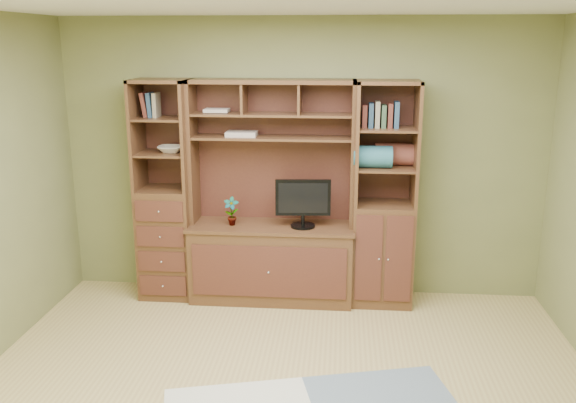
# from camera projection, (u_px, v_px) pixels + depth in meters

# --- Properties ---
(room) EXTENTS (4.60, 4.10, 2.64)m
(room) POSITION_uv_depth(u_px,v_px,m) (281.00, 220.00, 3.79)
(room) COLOR tan
(room) RESTS_ON ground
(center_hutch) EXTENTS (1.54, 0.53, 2.05)m
(center_hutch) POSITION_uv_depth(u_px,v_px,m) (271.00, 194.00, 5.56)
(center_hutch) COLOR #51311C
(center_hutch) RESTS_ON ground
(left_tower) EXTENTS (0.50, 0.45, 2.05)m
(left_tower) POSITION_uv_depth(u_px,v_px,m) (165.00, 191.00, 5.68)
(left_tower) COLOR #51311C
(left_tower) RESTS_ON ground
(right_tower) EXTENTS (0.55, 0.45, 2.05)m
(right_tower) POSITION_uv_depth(u_px,v_px,m) (384.00, 195.00, 5.51)
(right_tower) COLOR #51311C
(right_tower) RESTS_ON ground
(monitor) EXTENTS (0.52, 0.26, 0.61)m
(monitor) POSITION_uv_depth(u_px,v_px,m) (303.00, 195.00, 5.49)
(monitor) COLOR black
(monitor) RESTS_ON center_hutch
(orchid) EXTENTS (0.14, 0.09, 0.26)m
(orchid) POSITION_uv_depth(u_px,v_px,m) (231.00, 211.00, 5.59)
(orchid) COLOR #AB4B39
(orchid) RESTS_ON center_hutch
(magazines) EXTENTS (0.27, 0.20, 0.04)m
(magazines) POSITION_uv_depth(u_px,v_px,m) (242.00, 134.00, 5.53)
(magazines) COLOR #BAAA9E
(magazines) RESTS_ON center_hutch
(bowl) EXTENTS (0.24, 0.24, 0.06)m
(bowl) POSITION_uv_depth(u_px,v_px,m) (171.00, 149.00, 5.57)
(bowl) COLOR silver
(bowl) RESTS_ON left_tower
(blanket_teal) EXTENTS (0.34, 0.20, 0.20)m
(blanket_teal) POSITION_uv_depth(u_px,v_px,m) (373.00, 157.00, 5.38)
(blanket_teal) COLOR #2B6371
(blanket_teal) RESTS_ON right_tower
(blanket_red) EXTENTS (0.36, 0.20, 0.20)m
(blanket_red) POSITION_uv_depth(u_px,v_px,m) (395.00, 154.00, 5.48)
(blanket_red) COLOR brown
(blanket_red) RESTS_ON right_tower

